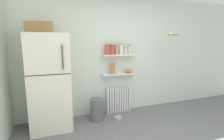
{
  "coord_description": "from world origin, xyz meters",
  "views": [
    {
      "loc": [
        -1.42,
        -1.53,
        1.62
      ],
      "look_at": [
        -0.33,
        1.6,
        1.05
      ],
      "focal_mm": 27.0,
      "sensor_mm": 36.0,
      "label": 1
    }
  ],
  "objects_px": {
    "hanging_fruit_basket": "(173,34)",
    "storage_jar_2": "(117,50)",
    "radiator": "(118,100)",
    "storage_jar_3": "(121,49)",
    "storage_jar_1": "(112,49)",
    "vase": "(113,69)",
    "shelf_bowl": "(129,71)",
    "storage_jar_0": "(108,49)",
    "trash_bin": "(97,109)",
    "refrigerator": "(49,80)",
    "storage_jar_4": "(126,50)",
    "storage_jar_5": "(130,49)",
    "pet_food_bowl": "(118,118)"
  },
  "relations": [
    {
      "from": "storage_jar_3",
      "to": "storage_jar_4",
      "type": "distance_m",
      "value": 0.11
    },
    {
      "from": "storage_jar_5",
      "to": "pet_food_bowl",
      "type": "bearing_deg",
      "value": -141.24
    },
    {
      "from": "shelf_bowl",
      "to": "vase",
      "type": "bearing_deg",
      "value": 180.0
    },
    {
      "from": "storage_jar_1",
      "to": "vase",
      "type": "bearing_deg",
      "value": 0.0
    },
    {
      "from": "refrigerator",
      "to": "hanging_fruit_basket",
      "type": "height_order",
      "value": "refrigerator"
    },
    {
      "from": "refrigerator",
      "to": "hanging_fruit_basket",
      "type": "xyz_separation_m",
      "value": [
        2.54,
        -0.16,
        0.85
      ]
    },
    {
      "from": "storage_jar_0",
      "to": "trash_bin",
      "type": "xyz_separation_m",
      "value": [
        -0.31,
        -0.21,
        -1.22
      ]
    },
    {
      "from": "storage_jar_1",
      "to": "trash_bin",
      "type": "bearing_deg",
      "value": -152.7
    },
    {
      "from": "trash_bin",
      "to": "hanging_fruit_basket",
      "type": "bearing_deg",
      "value": -5.62
    },
    {
      "from": "radiator",
      "to": "storage_jar_5",
      "type": "xyz_separation_m",
      "value": [
        0.26,
        -0.03,
        1.15
      ]
    },
    {
      "from": "pet_food_bowl",
      "to": "hanging_fruit_basket",
      "type": "height_order",
      "value": "hanging_fruit_basket"
    },
    {
      "from": "shelf_bowl",
      "to": "storage_jar_2",
      "type": "bearing_deg",
      "value": 180.0
    },
    {
      "from": "radiator",
      "to": "storage_jar_2",
      "type": "xyz_separation_m",
      "value": [
        -0.05,
        -0.03,
        1.15
      ]
    },
    {
      "from": "refrigerator",
      "to": "storage_jar_2",
      "type": "bearing_deg",
      "value": 8.93
    },
    {
      "from": "trash_bin",
      "to": "vase",
      "type": "bearing_deg",
      "value": 27.11
    },
    {
      "from": "storage_jar_4",
      "to": "refrigerator",
      "type": "bearing_deg",
      "value": -172.21
    },
    {
      "from": "pet_food_bowl",
      "to": "hanging_fruit_basket",
      "type": "relative_size",
      "value": 0.53
    },
    {
      "from": "storage_jar_0",
      "to": "storage_jar_4",
      "type": "xyz_separation_m",
      "value": [
        0.42,
        0.0,
        -0.03
      ]
    },
    {
      "from": "hanging_fruit_basket",
      "to": "storage_jar_2",
      "type": "bearing_deg",
      "value": 161.71
    },
    {
      "from": "radiator",
      "to": "storage_jar_0",
      "type": "height_order",
      "value": "storage_jar_0"
    },
    {
      "from": "pet_food_bowl",
      "to": "refrigerator",
      "type": "bearing_deg",
      "value": 175.72
    },
    {
      "from": "refrigerator",
      "to": "storage_jar_1",
      "type": "bearing_deg",
      "value": 9.63
    },
    {
      "from": "storage_jar_5",
      "to": "pet_food_bowl",
      "type": "relative_size",
      "value": 1.32
    },
    {
      "from": "storage_jar_2",
      "to": "trash_bin",
      "type": "height_order",
      "value": "storage_jar_2"
    },
    {
      "from": "shelf_bowl",
      "to": "storage_jar_0",
      "type": "bearing_deg",
      "value": 180.0
    },
    {
      "from": "radiator",
      "to": "pet_food_bowl",
      "type": "relative_size",
      "value": 3.53
    },
    {
      "from": "storage_jar_4",
      "to": "trash_bin",
      "type": "distance_m",
      "value": 1.41
    },
    {
      "from": "storage_jar_0",
      "to": "trash_bin",
      "type": "relative_size",
      "value": 0.51
    },
    {
      "from": "storage_jar_5",
      "to": "radiator",
      "type": "bearing_deg",
      "value": 173.41
    },
    {
      "from": "storage_jar_3",
      "to": "storage_jar_4",
      "type": "height_order",
      "value": "storage_jar_3"
    },
    {
      "from": "vase",
      "to": "radiator",
      "type": "bearing_deg",
      "value": 11.13
    },
    {
      "from": "trash_bin",
      "to": "pet_food_bowl",
      "type": "bearing_deg",
      "value": -13.47
    },
    {
      "from": "storage_jar_1",
      "to": "storage_jar_2",
      "type": "bearing_deg",
      "value": 0.0
    },
    {
      "from": "radiator",
      "to": "storage_jar_3",
      "type": "relative_size",
      "value": 2.48
    },
    {
      "from": "shelf_bowl",
      "to": "hanging_fruit_basket",
      "type": "distance_m",
      "value": 1.24
    },
    {
      "from": "storage_jar_2",
      "to": "pet_food_bowl",
      "type": "distance_m",
      "value": 1.45
    },
    {
      "from": "trash_bin",
      "to": "storage_jar_4",
      "type": "bearing_deg",
      "value": 16.43
    },
    {
      "from": "refrigerator",
      "to": "vase",
      "type": "relative_size",
      "value": 8.4
    },
    {
      "from": "storage_jar_1",
      "to": "trash_bin",
      "type": "distance_m",
      "value": 1.31
    },
    {
      "from": "storage_jar_1",
      "to": "storage_jar_5",
      "type": "distance_m",
      "value": 0.42
    },
    {
      "from": "storage_jar_4",
      "to": "pet_food_bowl",
      "type": "distance_m",
      "value": 1.46
    },
    {
      "from": "shelf_bowl",
      "to": "hanging_fruit_basket",
      "type": "bearing_deg",
      "value": -23.82
    },
    {
      "from": "radiator",
      "to": "storage_jar_3",
      "type": "bearing_deg",
      "value": -30.01
    },
    {
      "from": "radiator",
      "to": "storage_jar_2",
      "type": "relative_size",
      "value": 2.77
    },
    {
      "from": "storage_jar_0",
      "to": "hanging_fruit_basket",
      "type": "distance_m",
      "value": 1.44
    },
    {
      "from": "storage_jar_1",
      "to": "radiator",
      "type": "bearing_deg",
      "value": 10.9
    },
    {
      "from": "pet_food_bowl",
      "to": "trash_bin",
      "type": "bearing_deg",
      "value": 166.53
    },
    {
      "from": "refrigerator",
      "to": "radiator",
      "type": "bearing_deg",
      "value": 9.77
    },
    {
      "from": "refrigerator",
      "to": "storage_jar_0",
      "type": "relative_size",
      "value": 8.32
    },
    {
      "from": "storage_jar_5",
      "to": "shelf_bowl",
      "type": "relative_size",
      "value": 1.31
    }
  ]
}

